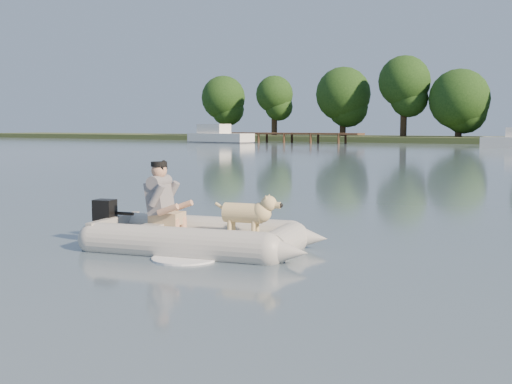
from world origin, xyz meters
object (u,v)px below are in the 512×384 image
Objects in this scene: dock at (279,138)px; dinghy at (201,210)px; dog at (243,216)px; man at (161,196)px; cabin_cruiser at (220,133)px.

dinghy is at bearing -63.05° from dock.
dog is at bearing -62.44° from dock.
dock is 57.51m from man.
dinghy is (26.17, -51.48, 0.06)m from dock.
man is at bearing 175.76° from dinghy.
man is 0.14× the size of cabin_cruiser.
cabin_cruiser is at bearing 112.26° from dinghy.
cabin_cruiser reaches higher than dog.
dock is at bearing 106.77° from dog.
dock is 17.09× the size of man.
cabin_cruiser is (-5.10, -3.40, 0.45)m from dock.
cabin_cruiser reaches higher than dinghy.
man reaches higher than dog.
dock is 57.75m from dinghy.
dog is (0.61, 0.17, -0.07)m from dinghy.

